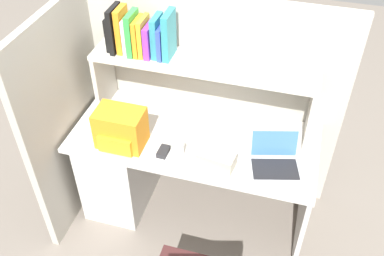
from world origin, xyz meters
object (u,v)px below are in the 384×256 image
object	(u,v)px
computer_mouse	(163,151)
paper_cup	(178,149)
backpack	(120,129)
laptop	(275,159)
tissue_box	(217,160)

from	to	relation	value
computer_mouse	paper_cup	bearing A→B (deg)	16.72
backpack	computer_mouse	size ratio (longest dim) A/B	2.88
laptop	paper_cup	xyz separation A→B (m)	(-0.59, -0.06, -0.01)
laptop	tissue_box	xyz separation A→B (m)	(-0.34, -0.10, -0.00)
laptop	paper_cup	distance (m)	0.59
computer_mouse	paper_cup	xyz separation A→B (m)	(0.09, 0.02, 0.03)
paper_cup	backpack	bearing A→B (deg)	-178.59
computer_mouse	tissue_box	bearing A→B (deg)	-0.30
laptop	computer_mouse	distance (m)	0.69
laptop	backpack	size ratio (longest dim) A/B	1.22
backpack	paper_cup	bearing A→B (deg)	1.41
tissue_box	paper_cup	bearing A→B (deg)	179.68
backpack	tissue_box	size ratio (longest dim) A/B	1.36
paper_cup	tissue_box	distance (m)	0.26
computer_mouse	tissue_box	world-z (taller)	tissue_box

